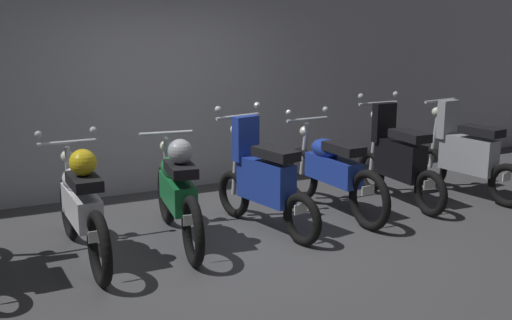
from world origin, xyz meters
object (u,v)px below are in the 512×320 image
Objects in this scene: motorbike_slot_4 at (263,181)px; motorbike_slot_5 at (332,171)px; motorbike_slot_3 at (177,191)px; motorbike_slot_7 at (466,155)px; motorbike_slot_2 at (81,205)px; motorbike_slot_6 at (398,160)px.

motorbike_slot_4 is 0.97m from motorbike_slot_5.
motorbike_slot_3 is 1.00× the size of motorbike_slot_5.
motorbike_slot_7 is (2.84, 0.03, -0.00)m from motorbike_slot_4.
motorbike_slot_2 is 0.95m from motorbike_slot_3.
motorbike_slot_6 is (3.79, 0.20, -0.00)m from motorbike_slot_2.
motorbike_slot_4 is 0.85× the size of motorbike_slot_5.
motorbike_slot_7 reaches higher than motorbike_slot_3.
motorbike_slot_4 reaches higher than motorbike_slot_5.
motorbike_slot_4 is (0.94, -0.03, 0.00)m from motorbike_slot_3.
motorbike_slot_2 and motorbike_slot_5 have the same top height.
motorbike_slot_2 is at bearing -176.90° from motorbike_slot_6.
motorbike_slot_7 is at bearing -8.99° from motorbike_slot_6.
motorbike_slot_5 is (0.95, 0.16, -0.04)m from motorbike_slot_4.
motorbike_slot_2 is 1.00× the size of motorbike_slot_3.
motorbike_slot_7 is (1.89, -0.13, 0.03)m from motorbike_slot_5.
motorbike_slot_2 is 1.88m from motorbike_slot_4.
motorbike_slot_5 is (1.89, 0.13, -0.03)m from motorbike_slot_3.
motorbike_slot_2 is at bearing -176.26° from motorbike_slot_5.
motorbike_slot_4 and motorbike_slot_6 have the same top height.
motorbike_slot_2 is at bearing -176.53° from motorbike_slot_3.
motorbike_slot_6 is at bearing 3.10° from motorbike_slot_2.
motorbike_slot_5 is 1.17× the size of motorbike_slot_7.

